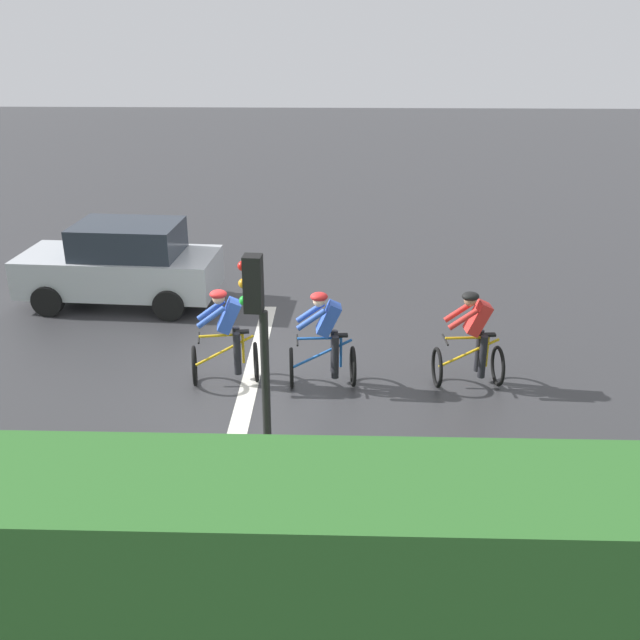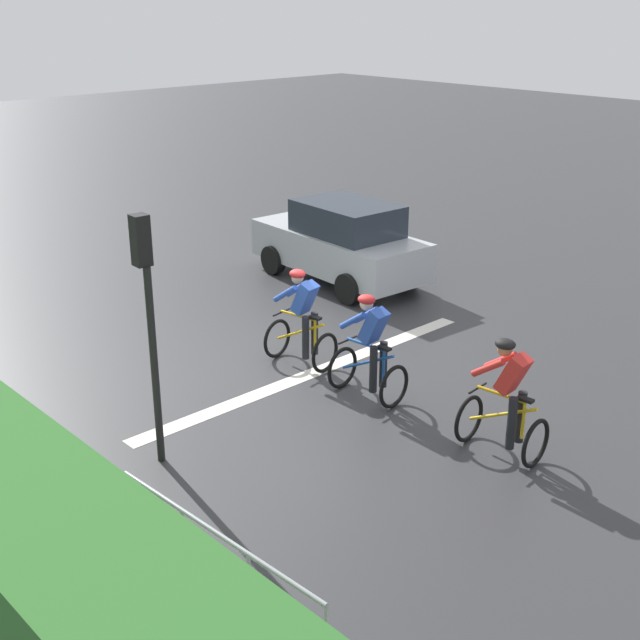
% 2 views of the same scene
% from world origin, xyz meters
% --- Properties ---
extents(ground_plane, '(80.00, 80.00, 0.00)m').
position_xyz_m(ground_plane, '(0.00, 0.00, 0.00)').
color(ground_plane, '#333335').
extents(sidewalk_kerb, '(2.80, 25.41, 0.12)m').
position_xyz_m(sidewalk_kerb, '(5.53, 2.00, 0.06)').
color(sidewalk_kerb, gray).
rests_on(sidewalk_kerb, ground).
extents(road_marking_stop_line, '(7.00, 0.30, 0.01)m').
position_xyz_m(road_marking_stop_line, '(0.00, 0.25, 0.00)').
color(road_marking_stop_line, silver).
rests_on(road_marking_stop_line, ground).
extents(cyclist_lead, '(0.77, 1.13, 1.66)m').
position_xyz_m(cyclist_lead, '(-0.09, 3.91, 0.80)').
color(cyclist_lead, black).
rests_on(cyclist_lead, ground).
extents(cyclist_second, '(0.77, 1.13, 1.66)m').
position_xyz_m(cyclist_second, '(0.00, 1.51, 0.80)').
color(cyclist_second, black).
rests_on(cyclist_second, ground).
extents(cyclist_mid, '(0.85, 1.18, 1.66)m').
position_xyz_m(cyclist_mid, '(-0.07, -0.12, 0.80)').
color(cyclist_mid, black).
rests_on(cyclist_mid, ground).
extents(car_silver, '(2.08, 4.20, 1.76)m').
position_xyz_m(car_silver, '(-3.65, -2.86, 0.87)').
color(car_silver, '#B7BCC1').
rests_on(car_silver, ground).
extents(traffic_light_near_crossing, '(0.21, 0.31, 3.34)m').
position_xyz_m(traffic_light_near_crossing, '(3.37, 0.84, 2.22)').
color(traffic_light_near_crossing, black).
rests_on(traffic_light_near_crossing, ground).
extents(pedestrian_railing_kerbside, '(0.19, 3.05, 1.03)m').
position_xyz_m(pedestrian_railing_kerbside, '(4.63, 3.85, 0.77)').
color(pedestrian_railing_kerbside, '#999EA3').
rests_on(pedestrian_railing_kerbside, ground).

